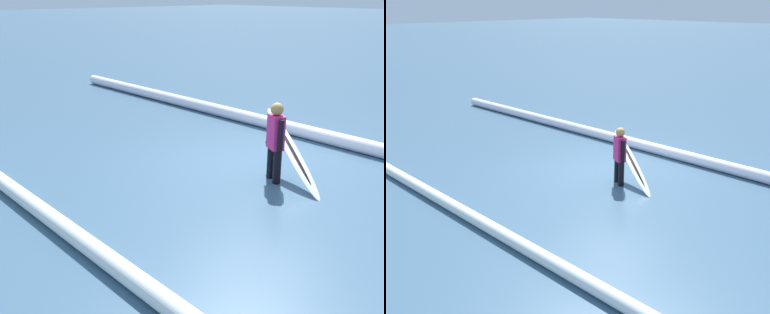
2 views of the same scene
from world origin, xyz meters
TOP-DOWN VIEW (x-y plane):
  - ground_plane at (0.00, 0.00)m, footprint 171.24×171.24m
  - surfer at (-0.84, 0.54)m, footprint 0.47×0.38m
  - surfboard at (-0.99, 0.26)m, footprint 1.97×1.13m
  - wave_crest_foreground at (2.21, -2.04)m, footprint 14.70×0.39m
  - wave_crest_midground at (-1.34, 4.27)m, footprint 16.99×0.44m

SIDE VIEW (x-z plane):
  - ground_plane at x=0.00m, z-range 0.00..0.00m
  - wave_crest_midground at x=-1.34m, z-range 0.00..0.25m
  - wave_crest_foreground at x=2.21m, z-range 0.00..0.30m
  - surfboard at x=-0.99m, z-range -0.01..1.06m
  - surfer at x=-0.84m, z-range 0.07..1.46m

